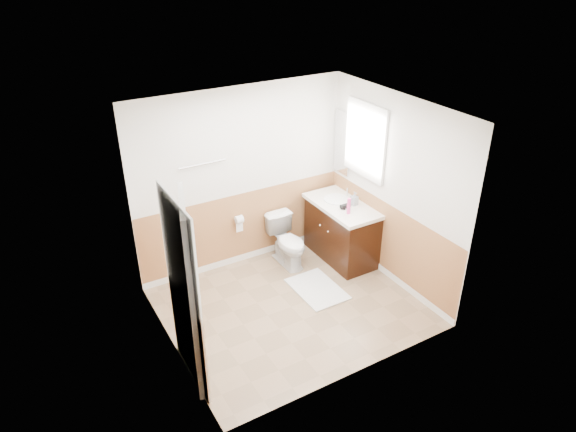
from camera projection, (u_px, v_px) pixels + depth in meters
floor at (291, 307)px, 6.50m from camera, size 3.00×3.00×0.00m
ceiling at (292, 112)px, 5.33m from camera, size 3.00×3.00×0.00m
wall_back at (242, 179)px, 6.91m from camera, size 3.00×0.00×3.00m
wall_front at (361, 276)px, 4.93m from camera, size 3.00×0.00×3.00m
wall_left at (164, 255)px, 5.25m from camera, size 0.00×3.00×3.00m
wall_right at (393, 191)px, 6.58m from camera, size 0.00×3.00×3.00m
wainscot_back at (244, 229)px, 7.25m from camera, size 3.00×0.00×3.00m
wainscot_front at (356, 336)px, 5.29m from camera, size 3.00×0.00×3.00m
wainscot_left at (173, 313)px, 5.61m from camera, size 0.00×2.60×2.60m
wainscot_right at (387, 242)px, 6.93m from camera, size 0.00×2.60×2.60m
toilet at (288, 241)px, 7.24m from camera, size 0.39×0.68×0.69m
bath_mat at (317, 289)px, 6.82m from camera, size 0.55×0.80×0.02m
vanity_cabinet at (341, 232)px, 7.35m from camera, size 0.55×1.10×0.80m
vanity_knob_left at (328, 232)px, 7.07m from camera, size 0.03×0.03×0.03m
vanity_knob_right at (320, 225)px, 7.23m from camera, size 0.03×0.03×0.03m
countertop at (342, 206)px, 7.15m from camera, size 0.60×1.15×0.05m
sink_basin at (337, 199)px, 7.25m from camera, size 0.36×0.36×0.02m
faucet at (347, 193)px, 7.30m from camera, size 0.02×0.02×0.14m
lotion_bottle at (349, 206)px, 6.85m from camera, size 0.05×0.05×0.22m
soap_dispenser at (354, 198)px, 7.08m from camera, size 0.09×0.09×0.19m
hair_dryer_body at (345, 206)px, 7.01m from camera, size 0.14×0.07×0.07m
hair_dryer_handle at (344, 209)px, 6.99m from camera, size 0.03×0.03×0.07m
mirror_panel at (342, 143)px, 7.27m from camera, size 0.02×0.35×0.90m
window_frame at (365, 140)px, 6.78m from camera, size 0.04×0.80×1.00m
window_glass at (366, 140)px, 6.79m from camera, size 0.01×0.70×0.90m
door at (192, 293)px, 5.06m from camera, size 0.29×0.78×2.04m
door_frame at (184, 295)px, 5.02m from camera, size 0.02×0.92×2.10m
door_knob at (186, 281)px, 5.37m from camera, size 0.06×0.06×0.06m
towel_bar at (203, 164)px, 6.46m from camera, size 0.62×0.02×0.02m
tp_holder_bar at (239, 219)px, 7.07m from camera, size 0.14×0.02×0.02m
tp_roll at (239, 219)px, 7.07m from camera, size 0.10×0.11×0.11m
tp_sheet at (239, 226)px, 7.12m from camera, size 0.10×0.01×0.16m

